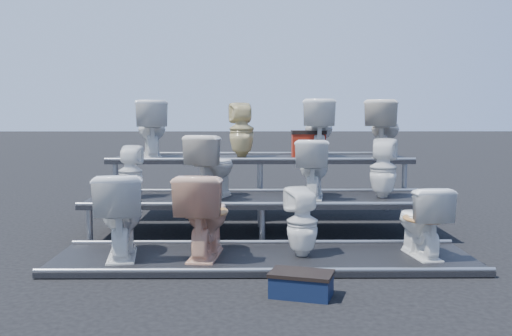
{
  "coord_description": "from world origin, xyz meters",
  "views": [
    {
      "loc": [
        -0.13,
        -6.93,
        1.5
      ],
      "look_at": [
        -0.06,
        0.1,
        0.82
      ],
      "focal_mm": 40.0,
      "sensor_mm": 36.0,
      "label": 1
    }
  ],
  "objects_px": {
    "toilet_0": "(120,215)",
    "toilet_9": "(242,130)",
    "toilet_4": "(131,172)",
    "toilet_1": "(204,215)",
    "step_stool": "(301,286)",
    "toilet_6": "(313,168)",
    "toilet_3": "(421,221)",
    "toilet_5": "(212,166)",
    "toilet_8": "(151,129)",
    "toilet_7": "(383,168)",
    "toilet_11": "(384,129)",
    "toilet_2": "(302,222)",
    "red_crate": "(308,146)",
    "toilet_10": "(318,128)"
  },
  "relations": [
    {
      "from": "toilet_3",
      "to": "toilet_5",
      "type": "distance_m",
      "value": 2.58
    },
    {
      "from": "toilet_1",
      "to": "step_stool",
      "type": "distance_m",
      "value": 1.46
    },
    {
      "from": "toilet_8",
      "to": "toilet_11",
      "type": "distance_m",
      "value": 3.36
    },
    {
      "from": "toilet_1",
      "to": "toilet_11",
      "type": "xyz_separation_m",
      "value": [
        2.39,
        2.6,
        0.79
      ]
    },
    {
      "from": "toilet_5",
      "to": "toilet_8",
      "type": "height_order",
      "value": "toilet_8"
    },
    {
      "from": "toilet_1",
      "to": "toilet_0",
      "type": "bearing_deg",
      "value": 6.6
    },
    {
      "from": "toilet_5",
      "to": "toilet_11",
      "type": "relative_size",
      "value": 0.94
    },
    {
      "from": "toilet_4",
      "to": "toilet_9",
      "type": "distance_m",
      "value": 1.92
    },
    {
      "from": "toilet_7",
      "to": "red_crate",
      "type": "xyz_separation_m",
      "value": [
        -0.79,
        1.27,
        0.21
      ]
    },
    {
      "from": "toilet_8",
      "to": "toilet_9",
      "type": "xyz_separation_m",
      "value": [
        1.3,
        0.0,
        -0.01
      ]
    },
    {
      "from": "toilet_8",
      "to": "red_crate",
      "type": "relative_size",
      "value": 1.75
    },
    {
      "from": "toilet_10",
      "to": "red_crate",
      "type": "xyz_separation_m",
      "value": [
        -0.15,
        -0.03,
        -0.25
      ]
    },
    {
      "from": "toilet_2",
      "to": "toilet_4",
      "type": "height_order",
      "value": "toilet_4"
    },
    {
      "from": "toilet_1",
      "to": "toilet_7",
      "type": "distance_m",
      "value": 2.49
    },
    {
      "from": "toilet_0",
      "to": "toilet_4",
      "type": "relative_size",
      "value": 1.32
    },
    {
      "from": "toilet_0",
      "to": "red_crate",
      "type": "bearing_deg",
      "value": -138.56
    },
    {
      "from": "red_crate",
      "to": "step_stool",
      "type": "relative_size",
      "value": 0.96
    },
    {
      "from": "toilet_9",
      "to": "toilet_11",
      "type": "distance_m",
      "value": 2.05
    },
    {
      "from": "toilet_1",
      "to": "toilet_4",
      "type": "xyz_separation_m",
      "value": [
        -1.0,
        1.3,
        0.3
      ]
    },
    {
      "from": "toilet_3",
      "to": "toilet_6",
      "type": "relative_size",
      "value": 0.99
    },
    {
      "from": "toilet_7",
      "to": "toilet_11",
      "type": "relative_size",
      "value": 0.88
    },
    {
      "from": "toilet_9",
      "to": "toilet_10",
      "type": "bearing_deg",
      "value": 170.02
    },
    {
      "from": "toilet_0",
      "to": "toilet_2",
      "type": "height_order",
      "value": "toilet_0"
    },
    {
      "from": "toilet_0",
      "to": "toilet_9",
      "type": "distance_m",
      "value": 2.96
    },
    {
      "from": "toilet_9",
      "to": "toilet_1",
      "type": "bearing_deg",
      "value": 72.67
    },
    {
      "from": "toilet_6",
      "to": "toilet_1",
      "type": "bearing_deg",
      "value": 55.77
    },
    {
      "from": "toilet_2",
      "to": "toilet_9",
      "type": "height_order",
      "value": "toilet_9"
    },
    {
      "from": "toilet_3",
      "to": "toilet_5",
      "type": "bearing_deg",
      "value": -38.14
    },
    {
      "from": "toilet_1",
      "to": "toilet_11",
      "type": "relative_size",
      "value": 1.02
    },
    {
      "from": "toilet_0",
      "to": "toilet_6",
      "type": "xyz_separation_m",
      "value": [
        2.07,
        1.3,
        0.34
      ]
    },
    {
      "from": "toilet_4",
      "to": "toilet_6",
      "type": "height_order",
      "value": "toilet_6"
    },
    {
      "from": "toilet_6",
      "to": "toilet_3",
      "type": "bearing_deg",
      "value": 135.47
    },
    {
      "from": "toilet_2",
      "to": "toilet_7",
      "type": "height_order",
      "value": "toilet_7"
    },
    {
      "from": "toilet_8",
      "to": "red_crate",
      "type": "height_order",
      "value": "toilet_8"
    },
    {
      "from": "toilet_11",
      "to": "toilet_5",
      "type": "bearing_deg",
      "value": 49.02
    },
    {
      "from": "toilet_1",
      "to": "toilet_6",
      "type": "distance_m",
      "value": 1.82
    },
    {
      "from": "toilet_10",
      "to": "toilet_3",
      "type": "bearing_deg",
      "value": 111.1
    },
    {
      "from": "toilet_2",
      "to": "toilet_4",
      "type": "relative_size",
      "value": 1.08
    },
    {
      "from": "toilet_0",
      "to": "toilet_2",
      "type": "bearing_deg",
      "value": 171.15
    },
    {
      "from": "toilet_3",
      "to": "toilet_7",
      "type": "distance_m",
      "value": 1.36
    },
    {
      "from": "toilet_2",
      "to": "step_stool",
      "type": "bearing_deg",
      "value": 66.9
    },
    {
      "from": "toilet_2",
      "to": "toilet_4",
      "type": "distance_m",
      "value": 2.4
    },
    {
      "from": "toilet_2",
      "to": "toilet_9",
      "type": "xyz_separation_m",
      "value": [
        -0.65,
        2.6,
        0.85
      ]
    },
    {
      "from": "step_stool",
      "to": "toilet_7",
      "type": "bearing_deg",
      "value": 80.18
    },
    {
      "from": "toilet_6",
      "to": "red_crate",
      "type": "bearing_deg",
      "value": -83.95
    },
    {
      "from": "toilet_10",
      "to": "toilet_11",
      "type": "height_order",
      "value": "toilet_10"
    },
    {
      "from": "toilet_0",
      "to": "toilet_6",
      "type": "relative_size",
      "value": 1.17
    },
    {
      "from": "toilet_0",
      "to": "toilet_3",
      "type": "xyz_separation_m",
      "value": [
        3.02,
        0.0,
        -0.07
      ]
    },
    {
      "from": "toilet_2",
      "to": "toilet_11",
      "type": "distance_m",
      "value": 3.08
    },
    {
      "from": "toilet_2",
      "to": "toilet_10",
      "type": "height_order",
      "value": "toilet_10"
    }
  ]
}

